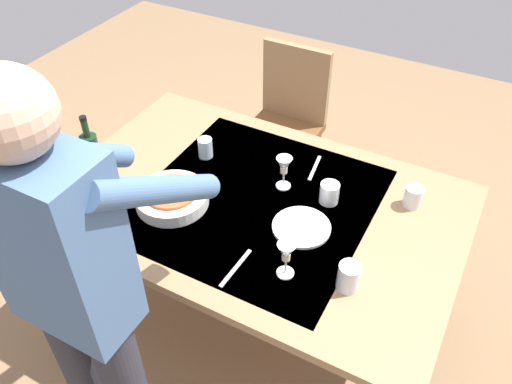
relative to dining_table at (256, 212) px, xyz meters
The scene contains 16 objects.
ground_plane 0.67m from the dining_table, ahead, with size 6.00×6.00×0.00m, color #846647.
dining_table is the anchor object (origin of this frame).
chair_near 0.99m from the dining_table, 72.51° to the right, with size 0.40×0.40×0.91m.
person_server 0.87m from the dining_table, 79.25° to the left, with size 0.42×0.61×1.69m.
wine_bottle 0.74m from the dining_table, 13.83° to the left, with size 0.07×0.07×0.30m.
wine_glass_left 0.22m from the dining_table, 112.82° to the right, with size 0.07×0.07×0.15m.
wine_glass_right 0.43m from the dining_table, 133.32° to the left, with size 0.07×0.07×0.15m.
water_cup_near_left 0.56m from the dining_table, 153.67° to the left, with size 0.08×0.08×0.11m, color silver.
water_cup_near_right 0.32m from the dining_table, 152.00° to the right, with size 0.08×0.08×0.09m, color silver.
water_cup_far_left 0.40m from the dining_table, 25.21° to the right, with size 0.07×0.07×0.09m, color silver.
water_cup_far_right 0.64m from the dining_table, 153.99° to the right, with size 0.07×0.07×0.09m, color silver.
serving_bowl_pasta 0.36m from the dining_table, 29.83° to the left, with size 0.30×0.30×0.07m.
side_bowl_salad 0.76m from the dining_table, 26.61° to the left, with size 0.18×0.18×0.07m.
dinner_plate_near 0.25m from the dining_table, 166.57° to the left, with size 0.23×0.23×0.01m, color white.
table_knife 0.37m from the dining_table, 106.68° to the left, with size 0.01×0.20×0.01m, color silver.
table_fork 0.34m from the dining_table, 112.15° to the right, with size 0.01×0.18×0.01m, color silver.
Camera 1 is at (-0.75, 1.41, 2.18)m, focal length 36.68 mm.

